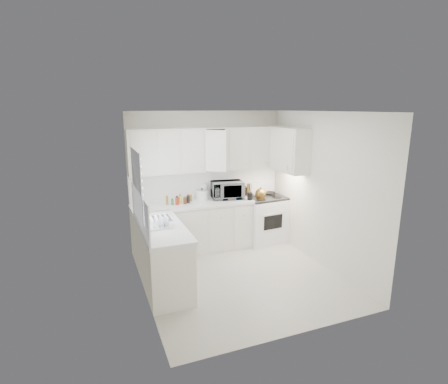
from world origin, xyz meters
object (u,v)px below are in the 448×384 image
stove (264,213)px  microwave (227,188)px  tea_kettle (261,193)px  utensil_crock (250,191)px  rice_cooker (202,194)px  dish_rack (158,221)px

stove → microwave: (-0.77, 0.09, 0.56)m
tea_kettle → utensil_crock: (-0.23, -0.02, 0.05)m
rice_cooker → utensil_crock: utensil_crock is taller
rice_cooker → dish_rack: rice_cooker is taller
utensil_crock → tea_kettle: bearing=4.1°
stove → microwave: microwave is taller
microwave → utensil_crock: 0.45m
rice_cooker → tea_kettle: bearing=-23.5°
tea_kettle → rice_cooker: bearing=-171.9°
rice_cooker → dish_rack: (-1.08, -1.28, -0.01)m
tea_kettle → rice_cooker: size_ratio=1.16×
tea_kettle → dish_rack: tea_kettle is taller
microwave → dish_rack: size_ratio=1.67×
rice_cooker → utensil_crock: 0.91m
utensil_crock → dish_rack: bearing=-153.8°
stove → utensil_crock: bearing=-161.6°
tea_kettle → rice_cooker: tea_kettle is taller
stove → dish_rack: bearing=-159.0°
microwave → utensil_crock: microwave is taller
tea_kettle → stove: bearing=66.1°
stove → tea_kettle: stove is taller
microwave → utensil_crock: (0.36, -0.27, -0.04)m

